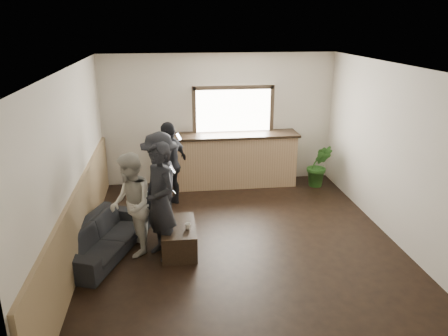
{
  "coord_description": "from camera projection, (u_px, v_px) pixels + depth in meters",
  "views": [
    {
      "loc": [
        -1.09,
        -6.21,
        3.44
      ],
      "look_at": [
        -0.23,
        0.4,
        1.17
      ],
      "focal_mm": 35.0,
      "sensor_mm": 36.0,
      "label": 1
    }
  ],
  "objects": [
    {
      "name": "person_b",
      "position": [
        131.0,
        205.0,
        6.57
      ],
      "size": [
        0.74,
        0.88,
        1.6
      ],
      "rotation": [
        0.0,
        0.0,
        -1.38
      ],
      "color": "beige",
      "rests_on": "ground"
    },
    {
      "name": "cup_b",
      "position": [
        188.0,
        226.0,
        6.63
      ],
      "size": [
        0.12,
        0.12,
        0.09
      ],
      "primitive_type": "imported",
      "rotation": [
        0.0,
        0.0,
        1.94
      ],
      "color": "silver",
      "rests_on": "coffee_table"
    },
    {
      "name": "room_shell",
      "position": [
        194.0,
        159.0,
        6.51
      ],
      "size": [
        5.01,
        6.01,
        2.8
      ],
      "color": "silver",
      "rests_on": "ground"
    },
    {
      "name": "bar_counter",
      "position": [
        235.0,
        156.0,
        9.43
      ],
      "size": [
        2.7,
        0.68,
        2.13
      ],
      "color": "#A7815A",
      "rests_on": "ground"
    },
    {
      "name": "potted_plant",
      "position": [
        319.0,
        166.0,
        9.38
      ],
      "size": [
        0.6,
        0.52,
        0.94
      ],
      "primitive_type": "imported",
      "rotation": [
        0.0,
        0.0,
        -0.23
      ],
      "color": "#2D6623",
      "rests_on": "ground"
    },
    {
      "name": "person_d",
      "position": [
        170.0,
        164.0,
        8.32
      ],
      "size": [
        0.9,
        1.02,
        1.66
      ],
      "rotation": [
        0.0,
        0.0,
        -2.21
      ],
      "color": "black",
      "rests_on": "ground"
    },
    {
      "name": "cup_a",
      "position": [
        168.0,
        217.0,
        6.92
      ],
      "size": [
        0.17,
        0.17,
        0.1
      ],
      "primitive_type": "imported",
      "rotation": [
        0.0,
        0.0,
        5.85
      ],
      "color": "silver",
      "rests_on": "coffee_table"
    },
    {
      "name": "ground",
      "position": [
        241.0,
        244.0,
        7.07
      ],
      "size": [
        5.0,
        6.0,
        0.01
      ],
      "primitive_type": "cube",
      "color": "black"
    },
    {
      "name": "sofa",
      "position": [
        104.0,
        237.0,
        6.71
      ],
      "size": [
        1.36,
        2.01,
        0.55
      ],
      "primitive_type": "imported",
      "rotation": [
        0.0,
        0.0,
        1.2
      ],
      "color": "black",
      "rests_on": "ground"
    },
    {
      "name": "coffee_table",
      "position": [
        179.0,
        238.0,
        6.82
      ],
      "size": [
        0.53,
        0.95,
        0.42
      ],
      "primitive_type": "cube",
      "rotation": [
        0.0,
        0.0,
        0.0
      ],
      "color": "black",
      "rests_on": "ground"
    },
    {
      "name": "person_a",
      "position": [
        160.0,
        201.0,
        6.44
      ],
      "size": [
        0.71,
        0.78,
        1.8
      ],
      "rotation": [
        0.0,
        0.0,
        -1.01
      ],
      "color": "black",
      "rests_on": "ground"
    },
    {
      "name": "person_c",
      "position": [
        161.0,
        182.0,
        7.34
      ],
      "size": [
        0.91,
        1.24,
        1.71
      ],
      "rotation": [
        0.0,
        0.0,
        -1.84
      ],
      "color": "black",
      "rests_on": "ground"
    }
  ]
}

